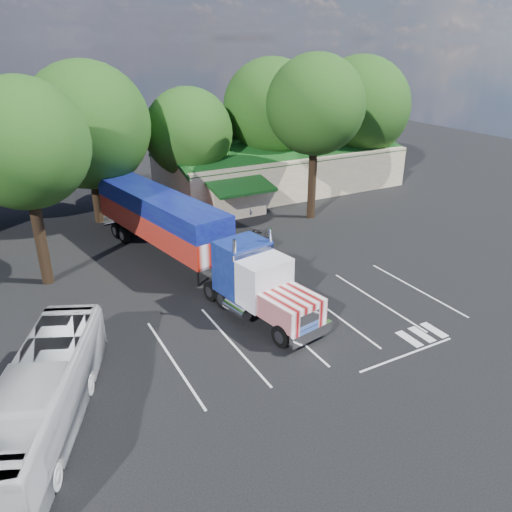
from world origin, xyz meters
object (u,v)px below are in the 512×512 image
tour_bus (42,399)px  silver_sedan (224,208)px  bicycle (262,232)px  woman (277,282)px  semi_truck (182,231)px

tour_bus → silver_sedan: size_ratio=2.37×
tour_bus → bicycle: bearing=63.3°
woman → bicycle: (3.87, 8.79, -0.40)m
bicycle → silver_sedan: silver_sedan is taller
semi_truck → silver_sedan: (7.02, 8.41, -1.91)m
semi_truck → tour_bus: (-10.35, -11.97, -1.14)m
woman → silver_sedan: size_ratio=0.35×
woman → bicycle: 9.61m
woman → silver_sedan: 15.10m
woman → bicycle: bearing=-57.9°
woman → bicycle: woman is taller
woman → tour_bus: size_ratio=0.15×
semi_truck → silver_sedan: semi_truck is taller
semi_truck → silver_sedan: size_ratio=4.89×
woman → semi_truck: bearing=-4.2°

